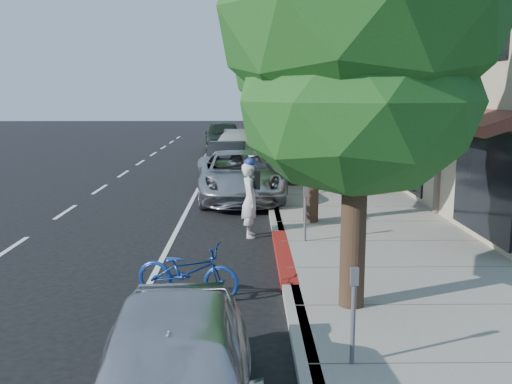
{
  "coord_description": "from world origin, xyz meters",
  "views": [
    {
      "loc": [
        -0.76,
        -10.69,
        3.54
      ],
      "look_at": [
        -0.58,
        1.7,
        1.35
      ],
      "focal_mm": 40.0,
      "sensor_mm": 36.0,
      "label": 1
    }
  ],
  "objects_px": {
    "street_tree_5": "(273,77)",
    "bicycle": "(188,271)",
    "dark_sedan": "(227,159)",
    "street_tree_2": "(294,78)",
    "street_tree_1": "(314,27)",
    "cyclist": "(250,200)",
    "white_pickup": "(239,151)",
    "near_car_a": "(172,382)",
    "street_tree_0": "(360,21)",
    "street_tree_4": "(277,81)",
    "silver_suv": "(238,176)",
    "street_tree_3": "(284,73)",
    "dark_suv_far": "(224,136)",
    "pedestrian": "(381,164)"
  },
  "relations": [
    {
      "from": "street_tree_5",
      "to": "bicycle",
      "type": "bearing_deg",
      "value": -95.28
    },
    {
      "from": "dark_sedan",
      "to": "street_tree_2",
      "type": "bearing_deg",
      "value": -49.95
    },
    {
      "from": "street_tree_1",
      "to": "street_tree_5",
      "type": "relative_size",
      "value": 1.1
    },
    {
      "from": "street_tree_5",
      "to": "cyclist",
      "type": "xyz_separation_m",
      "value": [
        -1.6,
        -25.0,
        -3.59
      ]
    },
    {
      "from": "white_pickup",
      "to": "near_car_a",
      "type": "distance_m",
      "value": 20.5
    },
    {
      "from": "street_tree_2",
      "to": "cyclist",
      "type": "distance_m",
      "value": 7.83
    },
    {
      "from": "street_tree_0",
      "to": "dark_sedan",
      "type": "xyz_separation_m",
      "value": [
        -2.55,
        15.25,
        -3.85
      ]
    },
    {
      "from": "street_tree_1",
      "to": "street_tree_4",
      "type": "bearing_deg",
      "value": 90.0
    },
    {
      "from": "street_tree_5",
      "to": "cyclist",
      "type": "relative_size",
      "value": 4.03
    },
    {
      "from": "white_pickup",
      "to": "street_tree_4",
      "type": "bearing_deg",
      "value": 79.11
    },
    {
      "from": "bicycle",
      "to": "street_tree_4",
      "type": "bearing_deg",
      "value": 7.05
    },
    {
      "from": "street_tree_1",
      "to": "silver_suv",
      "type": "distance_m",
      "value": 6.22
    },
    {
      "from": "street_tree_0",
      "to": "white_pickup",
      "type": "distance_m",
      "value": 17.52
    },
    {
      "from": "street_tree_1",
      "to": "street_tree_3",
      "type": "relative_size",
      "value": 1.13
    },
    {
      "from": "cyclist",
      "to": "dark_suv_far",
      "type": "height_order",
      "value": "dark_suv_far"
    },
    {
      "from": "street_tree_0",
      "to": "pedestrian",
      "type": "distance_m",
      "value": 11.46
    },
    {
      "from": "street_tree_5",
      "to": "dark_suv_far",
      "type": "height_order",
      "value": "street_tree_5"
    },
    {
      "from": "street_tree_4",
      "to": "cyclist",
      "type": "distance_m",
      "value": 19.34
    },
    {
      "from": "silver_suv",
      "to": "pedestrian",
      "type": "distance_m",
      "value": 4.91
    },
    {
      "from": "dark_sedan",
      "to": "silver_suv",
      "type": "bearing_deg",
      "value": -82.08
    },
    {
      "from": "street_tree_0",
      "to": "silver_suv",
      "type": "relative_size",
      "value": 1.29
    },
    {
      "from": "street_tree_3",
      "to": "street_tree_5",
      "type": "xyz_separation_m",
      "value": [
        -0.0,
        12.0,
        0.15
      ]
    },
    {
      "from": "bicycle",
      "to": "pedestrian",
      "type": "relative_size",
      "value": 0.95
    },
    {
      "from": "street_tree_4",
      "to": "cyclist",
      "type": "relative_size",
      "value": 3.66
    },
    {
      "from": "street_tree_4",
      "to": "bicycle",
      "type": "relative_size",
      "value": 3.68
    },
    {
      "from": "street_tree_5",
      "to": "dark_sedan",
      "type": "relative_size",
      "value": 1.69
    },
    {
      "from": "street_tree_2",
      "to": "street_tree_4",
      "type": "xyz_separation_m",
      "value": [
        -0.0,
        12.0,
        0.12
      ]
    },
    {
      "from": "street_tree_0",
      "to": "dark_sedan",
      "type": "relative_size",
      "value": 1.68
    },
    {
      "from": "street_tree_0",
      "to": "silver_suv",
      "type": "distance_m",
      "value": 10.87
    },
    {
      "from": "silver_suv",
      "to": "dark_sedan",
      "type": "relative_size",
      "value": 1.3
    },
    {
      "from": "street_tree_3",
      "to": "near_car_a",
      "type": "distance_m",
      "value": 21.94
    },
    {
      "from": "street_tree_3",
      "to": "dark_suv_far",
      "type": "bearing_deg",
      "value": 112.94
    },
    {
      "from": "street_tree_5",
      "to": "pedestrian",
      "type": "xyz_separation_m",
      "value": [
        2.87,
        -19.46,
        -3.4
      ]
    },
    {
      "from": "street_tree_1",
      "to": "pedestrian",
      "type": "height_order",
      "value": "street_tree_1"
    },
    {
      "from": "street_tree_4",
      "to": "bicycle",
      "type": "xyz_separation_m",
      "value": [
        -2.7,
        -23.21,
        -3.67
      ]
    },
    {
      "from": "cyclist",
      "to": "white_pickup",
      "type": "height_order",
      "value": "cyclist"
    },
    {
      "from": "street_tree_2",
      "to": "street_tree_5",
      "type": "height_order",
      "value": "street_tree_5"
    },
    {
      "from": "street_tree_3",
      "to": "cyclist",
      "type": "xyz_separation_m",
      "value": [
        -1.6,
        -13.0,
        -3.45
      ]
    },
    {
      "from": "street_tree_4",
      "to": "dark_sedan",
      "type": "xyz_separation_m",
      "value": [
        -2.55,
        -8.75,
        -3.43
      ]
    },
    {
      "from": "street_tree_0",
      "to": "street_tree_1",
      "type": "height_order",
      "value": "street_tree_1"
    },
    {
      "from": "silver_suv",
      "to": "white_pickup",
      "type": "distance_m",
      "value": 7.0
    },
    {
      "from": "street_tree_2",
      "to": "dark_sedan",
      "type": "height_order",
      "value": "street_tree_2"
    },
    {
      "from": "pedestrian",
      "to": "dark_suv_far",
      "type": "bearing_deg",
      "value": -93.36
    },
    {
      "from": "street_tree_4",
      "to": "silver_suv",
      "type": "bearing_deg",
      "value": -98.12
    },
    {
      "from": "street_tree_4",
      "to": "silver_suv",
      "type": "height_order",
      "value": "street_tree_4"
    },
    {
      "from": "street_tree_4",
      "to": "street_tree_2",
      "type": "bearing_deg",
      "value": -90.0
    },
    {
      "from": "silver_suv",
      "to": "pedestrian",
      "type": "height_order",
      "value": "pedestrian"
    },
    {
      "from": "street_tree_2",
      "to": "street_tree_3",
      "type": "xyz_separation_m",
      "value": [
        0.0,
        6.0,
        0.34
      ]
    },
    {
      "from": "street_tree_4",
      "to": "dark_suv_far",
      "type": "distance_m",
      "value": 4.67
    },
    {
      "from": "near_car_a",
      "to": "street_tree_0",
      "type": "bearing_deg",
      "value": 51.61
    }
  ]
}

